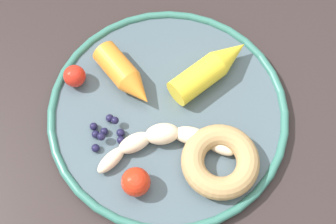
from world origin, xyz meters
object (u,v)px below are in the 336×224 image
at_px(plate, 168,113).
at_px(carrot_yellow, 211,69).
at_px(carrot_orange, 125,76).
at_px(tomato_near, 75,76).
at_px(banana, 163,141).
at_px(dining_table, 185,154).
at_px(tomato_mid, 136,182).
at_px(donut, 220,162).
at_px(blueberry_pile, 106,132).

bearing_deg(plate, carrot_yellow, -146.80).
bearing_deg(carrot_orange, tomato_near, -11.41).
bearing_deg(banana, tomato_near, -48.18).
xyz_separation_m(dining_table, tomato_mid, (0.08, 0.07, 0.12)).
height_order(carrot_orange, tomato_mid, tomato_mid).
distance_m(carrot_yellow, tomato_near, 0.20).
distance_m(donut, tomato_near, 0.24).
relative_size(banana, carrot_orange, 1.74).
relative_size(plate, tomato_near, 10.62).
bearing_deg(donut, banana, -32.49).
bearing_deg(plate, tomato_mid, 58.15).
distance_m(dining_table, banana, 0.12).
bearing_deg(carrot_orange, tomato_mid, 86.48).
bearing_deg(plate, dining_table, 124.84).
height_order(donut, blueberry_pile, donut).
relative_size(carrot_yellow, blueberry_pile, 2.59).
height_order(carrot_yellow, donut, carrot_yellow).
distance_m(tomato_near, tomato_mid, 0.19).
bearing_deg(carrot_yellow, blueberry_pile, 21.67).
relative_size(carrot_yellow, tomato_mid, 3.46).
distance_m(carrot_orange, tomato_near, 0.07).
bearing_deg(tomato_mid, plate, -121.85).
bearing_deg(tomato_mid, blueberry_pile, -70.36).
bearing_deg(blueberry_pile, carrot_orange, -116.82).
height_order(dining_table, donut, donut).
distance_m(carrot_yellow, blueberry_pile, 0.18).
bearing_deg(dining_table, banana, 21.34).
bearing_deg(carrot_orange, dining_table, 129.05).
relative_size(plate, blueberry_pile, 6.63).
relative_size(dining_table, tomato_mid, 31.63).
relative_size(dining_table, plate, 3.58).
relative_size(plate, donut, 3.27).
height_order(carrot_orange, blueberry_pile, carrot_orange).
xyz_separation_m(carrot_orange, donut, (-0.11, 0.15, -0.00)).
xyz_separation_m(plate, tomato_near, (0.12, -0.07, 0.02)).
relative_size(banana, blueberry_pile, 3.76).
distance_m(banana, carrot_orange, 0.11).
bearing_deg(tomato_near, carrot_yellow, 172.21).
bearing_deg(carrot_orange, banana, 108.90).
xyz_separation_m(carrot_yellow, tomato_near, (0.20, -0.03, -0.00)).
height_order(carrot_orange, carrot_yellow, carrot_yellow).
bearing_deg(carrot_orange, plate, 131.16).
relative_size(carrot_yellow, donut, 1.28).
xyz_separation_m(plate, banana, (0.02, 0.05, 0.02)).
xyz_separation_m(carrot_yellow, blueberry_pile, (0.16, 0.07, -0.01)).
bearing_deg(banana, carrot_orange, -71.10).
xyz_separation_m(dining_table, carrot_orange, (0.07, -0.09, 0.12)).
height_order(carrot_yellow, tomato_mid, same).
xyz_separation_m(plate, donut, (-0.05, 0.09, 0.02)).
xyz_separation_m(carrot_orange, carrot_yellow, (-0.12, 0.01, 0.00)).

